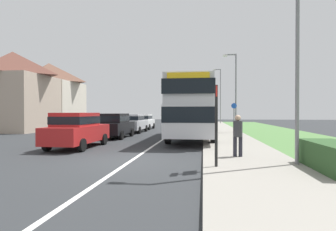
% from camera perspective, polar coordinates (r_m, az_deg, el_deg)
% --- Properties ---
extents(ground_plane, '(120.00, 120.00, 0.00)m').
position_cam_1_polar(ground_plane, '(10.23, -7.70, -9.29)').
color(ground_plane, '#2D3033').
extents(lane_marking_centre, '(0.14, 60.00, 0.01)m').
position_cam_1_polar(lane_marking_centre, '(18.02, -1.09, -4.96)').
color(lane_marking_centre, silver).
rests_on(lane_marking_centre, ground_plane).
extents(pavement_near_side, '(3.20, 68.00, 0.12)m').
position_cam_1_polar(pavement_near_side, '(15.91, 13.03, -5.52)').
color(pavement_near_side, gray).
rests_on(pavement_near_side, ground_plane).
extents(grass_verge_seaward, '(6.00, 68.00, 0.08)m').
position_cam_1_polar(grass_verge_seaward, '(16.89, 27.77, -5.29)').
color(grass_verge_seaward, '#517F42').
rests_on(grass_verge_seaward, ground_plane).
extents(roadside_hedge, '(1.10, 2.72, 0.90)m').
position_cam_1_polar(roadside_hedge, '(9.27, 30.96, -7.61)').
color(roadside_hedge, '#2D5128').
rests_on(roadside_hedge, ground_plane).
extents(double_decker_bus, '(2.80, 10.90, 3.70)m').
position_cam_1_polar(double_decker_bus, '(18.37, 5.07, 1.82)').
color(double_decker_bus, '#BCBCC1').
rests_on(double_decker_bus, ground_plane).
extents(parked_car_red, '(1.87, 4.44, 1.75)m').
position_cam_1_polar(parked_car_red, '(14.48, -18.18, -2.60)').
color(parked_car_red, '#B21E1E').
rests_on(parked_car_red, ground_plane).
extents(parked_car_black, '(1.88, 4.18, 1.69)m').
position_cam_1_polar(parked_car_black, '(19.47, -10.92, -1.84)').
color(parked_car_black, black).
rests_on(parked_car_black, ground_plane).
extents(parked_car_silver, '(1.99, 4.40, 1.60)m').
position_cam_1_polar(parked_car_silver, '(24.31, -7.31, -1.43)').
color(parked_car_silver, '#B7B7BC').
rests_on(parked_car_silver, ground_plane).
extents(parked_car_white, '(1.87, 3.95, 1.57)m').
position_cam_1_polar(parked_car_white, '(29.15, -5.08, -1.12)').
color(parked_car_white, silver).
rests_on(parked_car_white, ground_plane).
extents(pedestrian_at_stop, '(0.34, 0.34, 1.67)m').
position_cam_1_polar(pedestrian_at_stop, '(10.63, 14.17, -3.63)').
color(pedestrian_at_stop, '#23232D').
rests_on(pedestrian_at_stop, ground_plane).
extents(bus_stop_sign, '(0.09, 0.52, 2.60)m').
position_cam_1_polar(bus_stop_sign, '(8.53, 9.91, -0.88)').
color(bus_stop_sign, black).
rests_on(bus_stop_sign, ground_plane).
extents(cycle_route_sign, '(0.44, 0.08, 2.52)m').
position_cam_1_polar(cycle_route_sign, '(23.05, 13.43, -0.21)').
color(cycle_route_sign, slate).
rests_on(cycle_route_sign, ground_plane).
extents(street_lamp_near, '(1.14, 0.20, 8.48)m').
position_cam_1_polar(street_lamp_near, '(10.13, 24.61, 18.01)').
color(street_lamp_near, slate).
rests_on(street_lamp_near, ground_plane).
extents(street_lamp_mid, '(1.14, 0.20, 6.68)m').
position_cam_1_polar(street_lamp_mid, '(24.08, 13.53, 5.67)').
color(street_lamp_mid, slate).
rests_on(street_lamp_mid, ground_plane).
extents(street_lamp_far, '(1.14, 0.20, 8.36)m').
position_cam_1_polar(street_lamp_far, '(43.02, 10.61, 4.60)').
color(street_lamp_far, slate).
rests_on(street_lamp_far, ground_plane).
extents(house_terrace_far_side, '(6.41, 12.07, 7.41)m').
position_cam_1_polar(house_terrace_far_side, '(32.10, -26.08, 4.05)').
color(house_terrace_far_side, tan).
rests_on(house_terrace_far_side, ground_plane).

